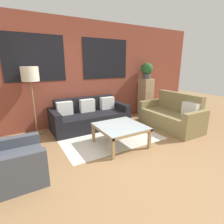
# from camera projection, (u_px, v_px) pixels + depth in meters

# --- Properties ---
(ground_plane) EXTENTS (16.00, 16.00, 0.00)m
(ground_plane) POSITION_uv_depth(u_px,v_px,m) (123.00, 163.00, 3.07)
(ground_plane) COLOR #9E754C
(wall_back_brick) EXTENTS (8.40, 0.09, 2.80)m
(wall_back_brick) POSITION_uv_depth(u_px,v_px,m) (74.00, 74.00, 4.72)
(wall_back_brick) COLOR brown
(wall_back_brick) RESTS_ON ground_plane
(rug) EXTENTS (2.26, 1.75, 0.00)m
(rug) POSITION_uv_depth(u_px,v_px,m) (107.00, 135.00, 4.23)
(rug) COLOR silver
(rug) RESTS_ON ground_plane
(couch_dark) EXTENTS (2.02, 0.88, 0.78)m
(couch_dark) POSITION_uv_depth(u_px,v_px,m) (90.00, 117.00, 4.72)
(couch_dark) COLOR black
(couch_dark) RESTS_ON ground_plane
(settee_vintage) EXTENTS (0.80, 1.66, 0.92)m
(settee_vintage) POSITION_uv_depth(u_px,v_px,m) (172.00, 116.00, 4.68)
(settee_vintage) COLOR olive
(settee_vintage) RESTS_ON ground_plane
(armchair_corner) EXTENTS (0.80, 0.79, 0.84)m
(armchair_corner) POSITION_uv_depth(u_px,v_px,m) (12.00, 164.00, 2.53)
(armchair_corner) COLOR #474C56
(armchair_corner) RESTS_ON ground_plane
(coffee_table) EXTENTS (0.93, 0.93, 0.44)m
(coffee_table) POSITION_uv_depth(u_px,v_px,m) (120.00, 128.00, 3.64)
(coffee_table) COLOR silver
(coffee_table) RESTS_ON ground_plane
(floor_lamp) EXTENTS (0.38, 0.38, 1.62)m
(floor_lamp) POSITION_uv_depth(u_px,v_px,m) (30.00, 77.00, 3.93)
(floor_lamp) COLOR olive
(floor_lamp) RESTS_ON ground_plane
(drawer_cabinet) EXTENTS (0.36, 0.42, 1.20)m
(drawer_cabinet) POSITION_uv_depth(u_px,v_px,m) (145.00, 97.00, 5.82)
(drawer_cabinet) COLOR tan
(drawer_cabinet) RESTS_ON ground_plane
(potted_plant) EXTENTS (0.38, 0.38, 0.51)m
(potted_plant) POSITION_uv_depth(u_px,v_px,m) (147.00, 70.00, 5.59)
(potted_plant) COLOR #47474C
(potted_plant) RESTS_ON drawer_cabinet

